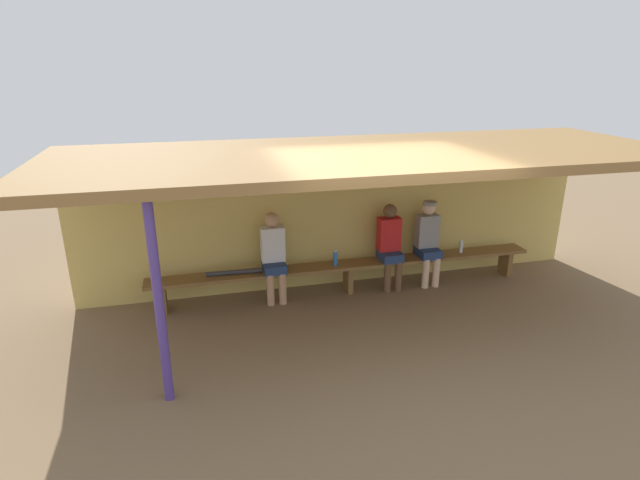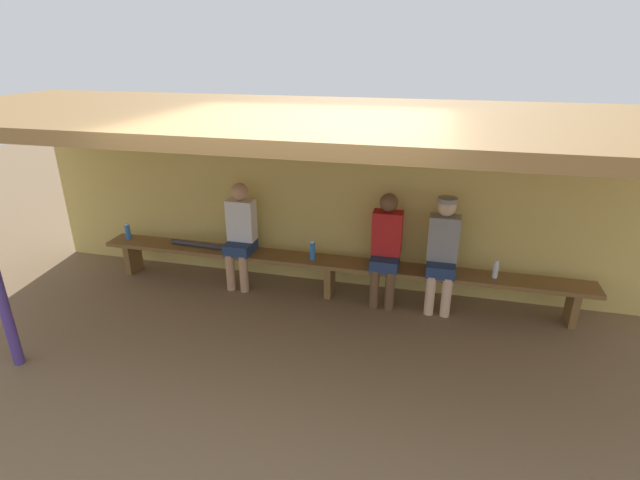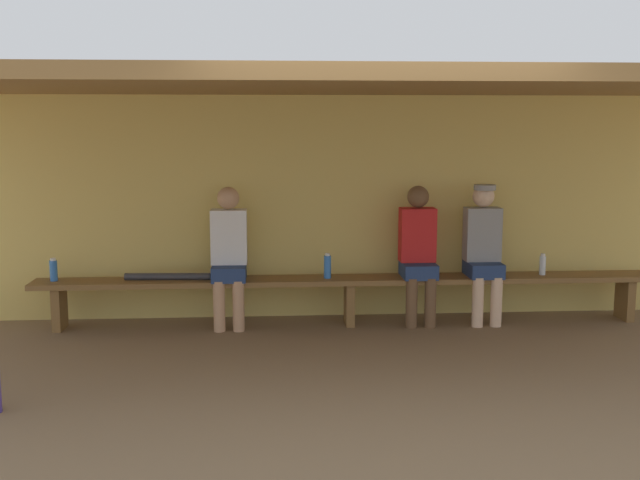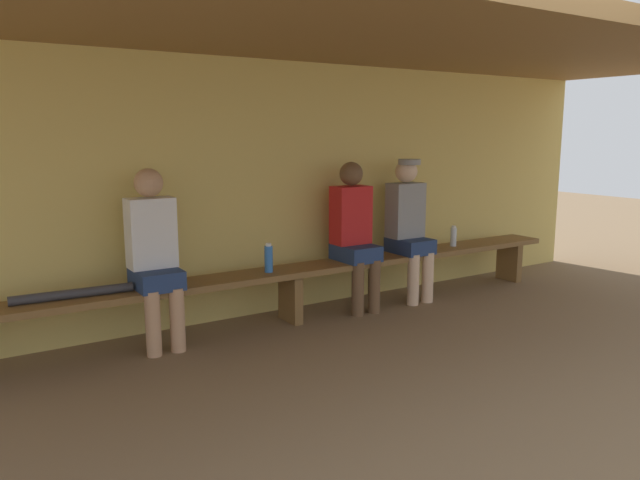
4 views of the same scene
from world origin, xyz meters
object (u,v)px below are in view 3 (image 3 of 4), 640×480
Objects in this scene: player_in_red at (418,249)px; water_bottle_blue at (327,266)px; water_bottle_green at (543,265)px; player_middle at (229,251)px; baseball_bat at (168,277)px; water_bottle_orange at (53,270)px; bench at (349,285)px; player_with_sunglasses at (483,247)px.

player_in_red is 0.89m from water_bottle_blue.
water_bottle_green is at bearing 0.11° from player_in_red.
player_middle is (-1.82, 0.00, 0.00)m from player_in_red.
baseball_bat is (-2.40, -0.00, -0.24)m from player_in_red.
player_middle is 1.65m from water_bottle_orange.
player_with_sunglasses is (1.30, 0.00, 0.36)m from bench.
water_bottle_blue is (2.58, -0.05, 0.01)m from water_bottle_orange.
bench is at bearing -179.83° from water_bottle_green.
bench is at bearing 4.63° from water_bottle_blue.
bench is at bearing -0.15° from player_middle.
player_middle is at bearing -179.95° from water_bottle_green.
water_bottle_green reaches higher than bench.
water_bottle_orange reaches higher than baseball_bat.
water_bottle_orange is at bearing 179.64° from player_with_sunglasses.
player_middle is (-2.45, -0.00, -0.02)m from player_with_sunglasses.
water_bottle_blue is at bearing -179.21° from player_with_sunglasses.
baseball_bat is (-0.58, -0.00, -0.24)m from player_middle.
player_in_red is 1.25m from water_bottle_green.
bench is 27.52× the size of water_bottle_orange.
player_with_sunglasses reaches higher than bench.
water_bottle_blue is (-0.88, -0.02, -0.15)m from player_in_red.
water_bottle_orange is at bearing 179.71° from water_bottle_green.
player_with_sunglasses is 4.10m from water_bottle_orange.
water_bottle_green is at bearing 0.05° from player_middle.
player_with_sunglasses is 2.45m from player_middle.
player_in_red reaches higher than water_bottle_orange.
water_bottle_orange is at bearing 179.41° from bench.
baseball_bat is at bearing -179.93° from player_with_sunglasses.
water_bottle_orange is 4.69m from water_bottle_green.
water_bottle_orange reaches higher than water_bottle_green.
water_bottle_blue is (-1.52, -0.02, -0.17)m from player_with_sunglasses.
player_with_sunglasses is at bearing 0.16° from bench.
water_bottle_blue is at bearing 2.59° from baseball_bat.
player_in_red is 0.99× the size of player_with_sunglasses.
bench is 0.75m from player_in_red.
bench is 4.46× the size of player_with_sunglasses.
player_middle is at bearing 180.00° from player_in_red.
player_with_sunglasses reaches higher than water_bottle_blue.
water_bottle_green is (1.90, 0.01, 0.17)m from bench.
water_bottle_orange is (-2.79, 0.03, 0.18)m from bench.
baseball_bat is (-1.52, 0.02, -0.08)m from water_bottle_blue.
bench is 1.91m from water_bottle_green.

